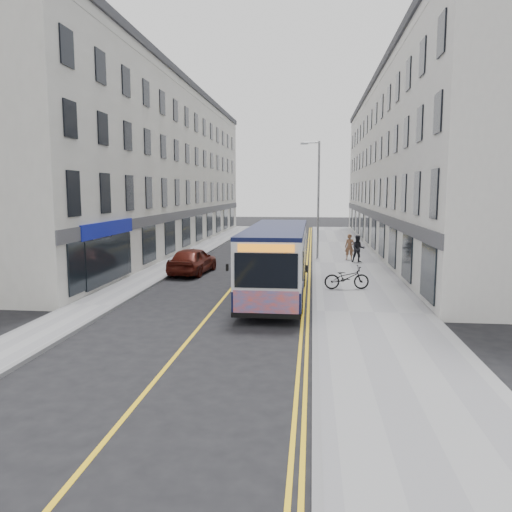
% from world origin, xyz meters
% --- Properties ---
extents(ground, '(140.00, 140.00, 0.00)m').
position_xyz_m(ground, '(0.00, 0.00, 0.00)').
color(ground, black).
rests_on(ground, ground).
extents(pavement_east, '(4.50, 64.00, 0.12)m').
position_xyz_m(pavement_east, '(6.25, 12.00, 0.06)').
color(pavement_east, gray).
rests_on(pavement_east, ground).
extents(pavement_west, '(2.00, 64.00, 0.12)m').
position_xyz_m(pavement_west, '(-5.00, 12.00, 0.06)').
color(pavement_west, gray).
rests_on(pavement_west, ground).
extents(kerb_east, '(0.18, 64.00, 0.13)m').
position_xyz_m(kerb_east, '(4.00, 12.00, 0.07)').
color(kerb_east, slate).
rests_on(kerb_east, ground).
extents(kerb_west, '(0.18, 64.00, 0.13)m').
position_xyz_m(kerb_west, '(-4.00, 12.00, 0.07)').
color(kerb_west, slate).
rests_on(kerb_west, ground).
extents(road_centre_line, '(0.12, 64.00, 0.01)m').
position_xyz_m(road_centre_line, '(0.00, 12.00, 0.00)').
color(road_centre_line, yellow).
rests_on(road_centre_line, ground).
extents(road_dbl_yellow_inner, '(0.10, 64.00, 0.01)m').
position_xyz_m(road_dbl_yellow_inner, '(3.55, 12.00, 0.00)').
color(road_dbl_yellow_inner, yellow).
rests_on(road_dbl_yellow_inner, ground).
extents(road_dbl_yellow_outer, '(0.10, 64.00, 0.01)m').
position_xyz_m(road_dbl_yellow_outer, '(3.75, 12.00, 0.00)').
color(road_dbl_yellow_outer, yellow).
rests_on(road_dbl_yellow_outer, ground).
extents(terrace_east, '(6.00, 46.00, 13.00)m').
position_xyz_m(terrace_east, '(11.50, 21.00, 6.50)').
color(terrace_east, silver).
rests_on(terrace_east, ground).
extents(terrace_west, '(6.00, 46.00, 13.00)m').
position_xyz_m(terrace_west, '(-9.00, 21.00, 6.50)').
color(terrace_west, silver).
rests_on(terrace_west, ground).
extents(streetlamp, '(1.32, 0.18, 8.00)m').
position_xyz_m(streetlamp, '(4.17, 14.00, 4.38)').
color(streetlamp, gray).
rests_on(streetlamp, ground).
extents(city_bus, '(2.51, 10.76, 3.13)m').
position_xyz_m(city_bus, '(2.30, 2.03, 1.71)').
color(city_bus, black).
rests_on(city_bus, ground).
extents(bicycle, '(2.19, 1.03, 1.11)m').
position_xyz_m(bicycle, '(5.50, 3.21, 0.67)').
color(bicycle, black).
rests_on(bicycle, pavement_east).
extents(pedestrian_near, '(0.67, 0.48, 1.72)m').
position_xyz_m(pedestrian_near, '(6.37, 13.47, 0.98)').
color(pedestrian_near, brown).
rests_on(pedestrian_near, pavement_east).
extents(pedestrian_far, '(0.88, 0.70, 1.75)m').
position_xyz_m(pedestrian_far, '(6.83, 12.32, 1.00)').
color(pedestrian_far, black).
rests_on(pedestrian_far, pavement_east).
extents(car_white, '(1.49, 3.99, 1.30)m').
position_xyz_m(car_white, '(1.99, 22.38, 0.65)').
color(car_white, white).
rests_on(car_white, ground).
extents(car_maroon, '(2.24, 4.66, 1.54)m').
position_xyz_m(car_maroon, '(-2.91, 7.43, 0.77)').
color(car_maroon, '#4B130C').
rests_on(car_maroon, ground).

